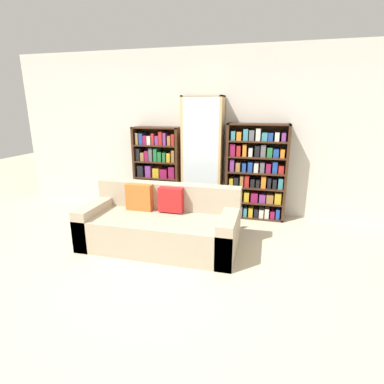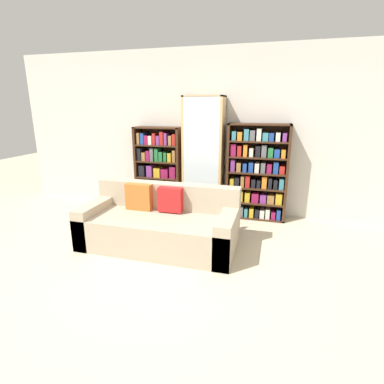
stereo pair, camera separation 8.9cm
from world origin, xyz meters
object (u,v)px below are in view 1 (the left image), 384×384
object	(u,v)px
display_cabinet	(203,157)
bookshelf_left	(158,170)
bookshelf_right	(256,173)
wine_bottle	(233,221)
couch	(161,225)

from	to	relation	value
display_cabinet	bookshelf_left	bearing A→B (deg)	178.83
bookshelf_left	bookshelf_right	world-z (taller)	bookshelf_right
bookshelf_left	bookshelf_right	bearing A→B (deg)	0.01
bookshelf_left	display_cabinet	world-z (taller)	display_cabinet
bookshelf_right	bookshelf_left	bearing A→B (deg)	-179.99
wine_bottle	bookshelf_right	bearing A→B (deg)	68.04
couch	bookshelf_right	size ratio (longest dim) A/B	1.31
bookshelf_left	wine_bottle	bearing A→B (deg)	-24.68
bookshelf_left	wine_bottle	world-z (taller)	bookshelf_left
couch	bookshelf_left	size ratio (longest dim) A/B	1.38
couch	wine_bottle	xyz separation A→B (m)	(0.87, 0.74, -0.14)
display_cabinet	bookshelf_right	size ratio (longest dim) A/B	1.27
display_cabinet	wine_bottle	distance (m)	1.21
bookshelf_left	couch	bearing A→B (deg)	-68.34
bookshelf_left	display_cabinet	distance (m)	0.85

